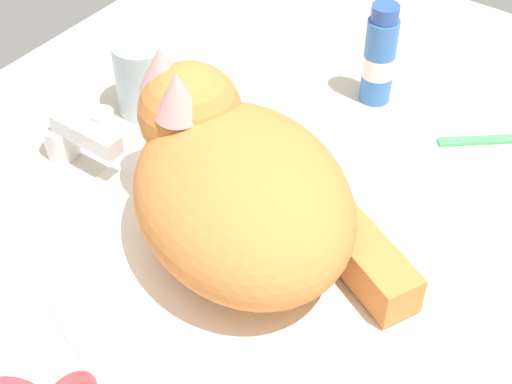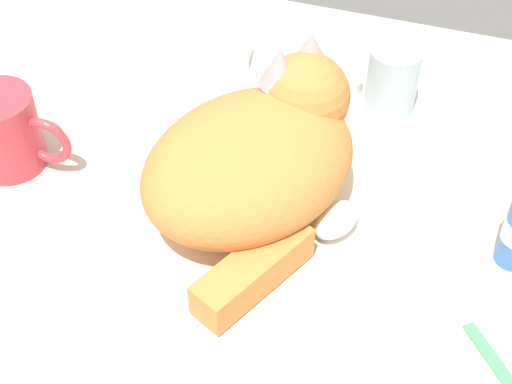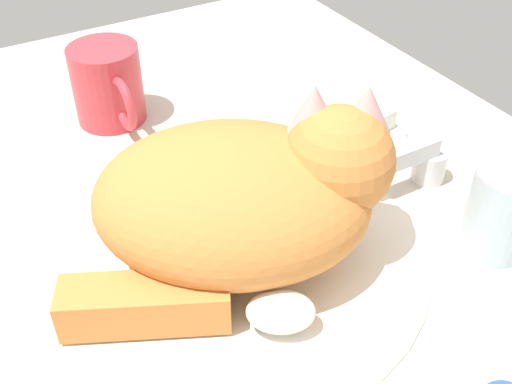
{
  "view_description": "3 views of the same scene",
  "coord_description": "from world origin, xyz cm",
  "px_view_note": "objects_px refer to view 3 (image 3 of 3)",
  "views": [
    {
      "loc": [
        -38.58,
        -29.14,
        53.04
      ],
      "look_at": [
        1.04,
        -0.71,
        6.9
      ],
      "focal_mm": 53.87,
      "sensor_mm": 36.0,
      "label": 1
    },
    {
      "loc": [
        18.2,
        -53.55,
        61.25
      ],
      "look_at": [
        1.21,
        -1.44,
        4.41
      ],
      "focal_mm": 53.59,
      "sensor_mm": 36.0,
      "label": 2
    },
    {
      "loc": [
        37.16,
        -18.97,
        40.99
      ],
      "look_at": [
        -2.22,
        3.71,
        4.52
      ],
      "focal_mm": 43.94,
      "sensor_mm": 36.0,
      "label": 3
    }
  ],
  "objects_px": {
    "rinse_cup": "(501,211)",
    "soap_bar": "(364,114)",
    "coffee_mug": "(108,85)",
    "faucet": "(421,164)",
    "cat": "(248,197)"
  },
  "relations": [
    {
      "from": "cat",
      "to": "soap_bar",
      "type": "xyz_separation_m",
      "value": [
        -0.12,
        0.22,
        -0.05
      ]
    },
    {
      "from": "cat",
      "to": "coffee_mug",
      "type": "xyz_separation_m",
      "value": [
        -0.29,
        -0.03,
        -0.02
      ]
    },
    {
      "from": "cat",
      "to": "coffee_mug",
      "type": "relative_size",
      "value": 2.55
    },
    {
      "from": "coffee_mug",
      "to": "faucet",
      "type": "bearing_deg",
      "value": 40.14
    },
    {
      "from": "faucet",
      "to": "rinse_cup",
      "type": "distance_m",
      "value": 0.11
    },
    {
      "from": "faucet",
      "to": "coffee_mug",
      "type": "height_order",
      "value": "coffee_mug"
    },
    {
      "from": "coffee_mug",
      "to": "rinse_cup",
      "type": "height_order",
      "value": "coffee_mug"
    },
    {
      "from": "faucet",
      "to": "cat",
      "type": "xyz_separation_m",
      "value": [
        0.01,
        -0.21,
        0.05
      ]
    },
    {
      "from": "faucet",
      "to": "rinse_cup",
      "type": "height_order",
      "value": "rinse_cup"
    },
    {
      "from": "rinse_cup",
      "to": "soap_bar",
      "type": "distance_m",
      "value": 0.22
    },
    {
      "from": "cat",
      "to": "rinse_cup",
      "type": "distance_m",
      "value": 0.23
    },
    {
      "from": "faucet",
      "to": "soap_bar",
      "type": "height_order",
      "value": "faucet"
    },
    {
      "from": "rinse_cup",
      "to": "soap_bar",
      "type": "height_order",
      "value": "rinse_cup"
    },
    {
      "from": "cat",
      "to": "coffee_mug",
      "type": "bearing_deg",
      "value": -174.78
    },
    {
      "from": "rinse_cup",
      "to": "soap_bar",
      "type": "xyz_separation_m",
      "value": [
        -0.22,
        0.02,
        -0.02
      ]
    }
  ]
}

